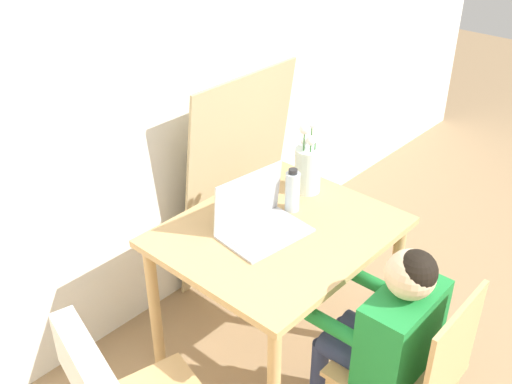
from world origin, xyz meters
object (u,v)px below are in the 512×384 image
at_px(person_seated, 389,326).
at_px(laptop, 258,218).
at_px(flower_vase, 308,166).
at_px(water_bottle, 292,191).
at_px(chair_occupied, 411,375).

distance_m(person_seated, laptop, 0.66).
relative_size(laptop, flower_vase, 1.08).
bearing_deg(water_bottle, flower_vase, 17.04).
bearing_deg(laptop, flower_vase, 14.25).
bearing_deg(person_seated, laptop, -89.30).
distance_m(chair_occupied, laptop, 0.83).
height_order(laptop, flower_vase, flower_vase).
bearing_deg(person_seated, water_bottle, -108.41).
height_order(chair_occupied, laptop, laptop).
height_order(person_seated, water_bottle, person_seated).
bearing_deg(person_seated, flower_vase, -119.53).
xyz_separation_m(chair_occupied, flower_vase, (0.37, 0.79, 0.44)).
bearing_deg(chair_occupied, person_seated, -90.00).
xyz_separation_m(chair_occupied, water_bottle, (0.20, 0.74, 0.41)).
bearing_deg(flower_vase, laptop, -172.63).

